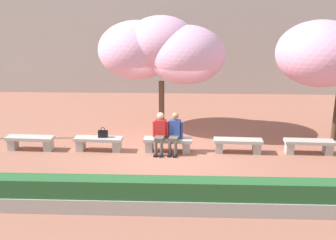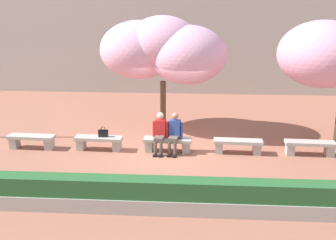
{
  "view_description": "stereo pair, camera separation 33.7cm",
  "coord_description": "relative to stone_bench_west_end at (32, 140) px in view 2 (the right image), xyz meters",
  "views": [
    {
      "loc": [
        0.47,
        -11.79,
        4.58
      ],
      "look_at": [
        0.0,
        0.2,
        1.0
      ],
      "focal_mm": 42.0,
      "sensor_mm": 36.0,
      "label": 1
    },
    {
      "loc": [
        0.8,
        -11.77,
        4.58
      ],
      "look_at": [
        0.0,
        0.2,
        1.0
      ],
      "focal_mm": 42.0,
      "sensor_mm": 36.0,
      "label": 2
    }
  ],
  "objects": [
    {
      "name": "stone_bench_near_east",
      "position": [
        6.69,
        0.0,
        0.0
      ],
      "size": [
        1.55,
        0.48,
        0.45
      ],
      "color": "#ADA89E",
      "rests_on": "ground"
    },
    {
      "name": "handbag",
      "position": [
        2.38,
        0.03,
        0.28
      ],
      "size": [
        0.3,
        0.15,
        0.34
      ],
      "color": "black",
      "rests_on": "stone_bench_near_west"
    },
    {
      "name": "planter_hedge_foreground",
      "position": [
        4.46,
        -3.77,
        0.09
      ],
      "size": [
        13.77,
        0.5,
        0.8
      ],
      "color": "#ADA89E",
      "rests_on": "ground"
    },
    {
      "name": "building_facade",
      "position": [
        4.46,
        10.46,
        3.96
      ],
      "size": [
        28.0,
        4.0,
        8.51
      ],
      "primitive_type": "cube",
      "color": "#B7B2A8",
      "rests_on": "ground"
    },
    {
      "name": "stone_bench_east_end",
      "position": [
        8.91,
        0.0,
        0.0
      ],
      "size": [
        1.55,
        0.48,
        0.45
      ],
      "color": "#ADA89E",
      "rests_on": "ground"
    },
    {
      "name": "person_seated_right",
      "position": [
        4.68,
        -0.05,
        0.4
      ],
      "size": [
        0.5,
        0.72,
        1.29
      ],
      "color": "black",
      "rests_on": "ground"
    },
    {
      "name": "stone_bench_center",
      "position": [
        4.46,
        0.0,
        0.0
      ],
      "size": [
        1.55,
        0.48,
        0.45
      ],
      "color": "#ADA89E",
      "rests_on": "ground"
    },
    {
      "name": "stone_bench_west_end",
      "position": [
        0.0,
        0.0,
        0.0
      ],
      "size": [
        1.55,
        0.48,
        0.45
      ],
      "color": "#ADA89E",
      "rests_on": "ground"
    },
    {
      "name": "ground_plane",
      "position": [
        4.46,
        0.0,
        -0.29
      ],
      "size": [
        100.0,
        100.0,
        0.0
      ],
      "primitive_type": "plane",
      "color": "#9E604C"
    },
    {
      "name": "cherry_tree_main",
      "position": [
        4.13,
        2.18,
        2.7
      ],
      "size": [
        4.53,
        3.27,
        4.18
      ],
      "color": "#513828",
      "rests_on": "ground"
    },
    {
      "name": "person_seated_left",
      "position": [
        4.22,
        -0.05,
        0.4
      ],
      "size": [
        0.51,
        0.71,
        1.29
      ],
      "color": "black",
      "rests_on": "ground"
    },
    {
      "name": "stone_bench_near_west",
      "position": [
        2.23,
        0.0,
        0.0
      ],
      "size": [
        1.55,
        0.48,
        0.45
      ],
      "color": "#ADA89E",
      "rests_on": "ground"
    }
  ]
}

